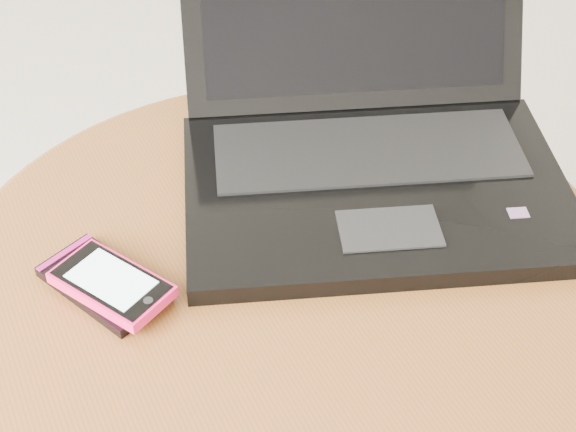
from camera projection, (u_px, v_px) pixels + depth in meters
name	position (u px, v px, depth m)	size (l,w,h in m)	color
table	(288.00, 349.00, 0.88)	(0.64, 0.64, 0.51)	brown
laptop	(369.00, 133.00, 0.90)	(0.47, 0.47, 0.23)	black
phone_black	(103.00, 283.00, 0.79)	(0.10, 0.13, 0.01)	black
phone_pink	(112.00, 284.00, 0.78)	(0.10, 0.12, 0.01)	#FE1D66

